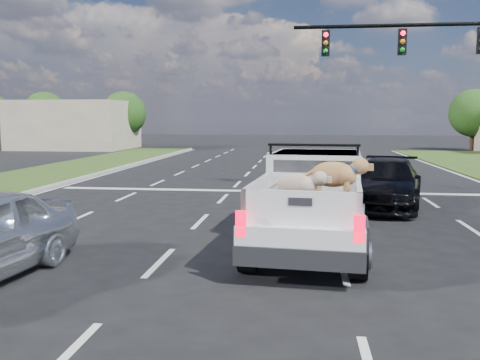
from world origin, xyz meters
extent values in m
plane|color=black|center=(0.00, 0.00, 0.00)|extent=(160.00, 160.00, 0.00)
cube|color=silver|center=(-5.25, 6.00, 0.01)|extent=(0.12, 60.00, 0.01)
cube|color=silver|center=(-1.75, 6.00, 0.01)|extent=(0.12, 60.00, 0.01)
cube|color=silver|center=(1.75, 6.00, 0.01)|extent=(0.12, 60.00, 0.01)
cube|color=silver|center=(5.25, 6.00, 0.01)|extent=(0.12, 60.00, 0.01)
cube|color=silver|center=(-8.80, 6.00, 0.01)|extent=(0.15, 60.00, 0.01)
cube|color=silver|center=(0.00, 10.00, 0.01)|extent=(17.00, 0.45, 0.01)
cylinder|color=black|center=(5.10, 10.50, 6.20)|extent=(9.00, 0.14, 0.14)
cube|color=black|center=(4.60, 10.50, 5.60)|extent=(0.30, 0.18, 0.95)
sphere|color=#F60726|center=(4.60, 10.39, 5.90)|extent=(0.18, 0.18, 0.18)
cube|color=black|center=(1.80, 10.50, 5.60)|extent=(0.30, 0.18, 0.95)
sphere|color=#F60726|center=(1.80, 10.39, 5.90)|extent=(0.18, 0.18, 0.18)
cube|color=#C4B996|center=(-20.00, 36.00, 2.20)|extent=(10.00, 8.00, 4.40)
cylinder|color=#332114|center=(-24.00, 38.00, 1.08)|extent=(0.44, 0.44, 2.16)
sphere|color=#1A3C10|center=(-24.00, 38.00, 3.30)|extent=(4.20, 4.20, 4.20)
cylinder|color=#332114|center=(-16.00, 38.00, 1.08)|extent=(0.44, 0.44, 2.16)
sphere|color=#1A3C10|center=(-16.00, 38.00, 3.30)|extent=(4.20, 4.20, 4.20)
cylinder|color=#332114|center=(16.00, 38.00, 1.08)|extent=(0.44, 0.44, 2.16)
sphere|color=#1A3C10|center=(16.00, 38.00, 3.30)|extent=(4.20, 4.20, 4.20)
cylinder|color=black|center=(0.04, -0.41, 0.42)|extent=(0.39, 0.87, 0.85)
cylinder|color=black|center=(1.97, -0.58, 0.42)|extent=(0.39, 0.87, 0.85)
cylinder|color=black|center=(0.41, 3.69, 0.42)|extent=(0.39, 0.87, 0.85)
cylinder|color=black|center=(2.34, 3.52, 0.42)|extent=(0.39, 0.87, 0.85)
cube|color=silver|center=(1.19, 1.61, 0.73)|extent=(2.63, 6.06, 0.58)
cube|color=silver|center=(1.32, 3.00, 1.50)|extent=(2.27, 2.73, 0.96)
cube|color=black|center=(1.20, 1.74, 1.54)|extent=(1.72, 0.19, 0.69)
cylinder|color=black|center=(1.22, 1.89, 2.20)|extent=(2.00, 0.23, 0.06)
cube|color=black|center=(1.08, 0.31, 0.99)|extent=(2.23, 3.00, 0.07)
cube|color=silver|center=(0.13, 0.39, 1.31)|extent=(0.34, 2.83, 0.58)
cube|color=silver|center=(2.02, 0.22, 1.31)|extent=(0.34, 2.83, 0.58)
cube|color=silver|center=(0.95, -1.06, 1.31)|extent=(1.98, 0.27, 0.58)
cube|color=#F40524|center=(-0.01, -1.21, 1.06)|extent=(0.18, 0.08, 0.45)
cube|color=#F40524|center=(1.87, -1.38, 1.06)|extent=(0.18, 0.08, 0.45)
cube|color=black|center=(0.94, -1.22, 0.53)|extent=(2.16, 0.52, 0.33)
imported|color=black|center=(3.64, 7.09, 0.75)|extent=(3.21, 5.50, 1.50)
camera|label=1|loc=(0.96, -9.32, 2.77)|focal=38.00mm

